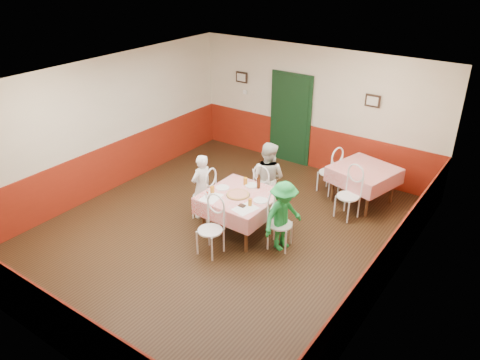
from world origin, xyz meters
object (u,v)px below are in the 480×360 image
Objects in this scene: main_table at (240,213)px; chair_right at (280,224)px; second_table at (363,185)px; chair_second_a at (329,172)px; glass_a at (212,190)px; beer_bottle at (259,182)px; diner_right at (283,216)px; chair_far at (266,192)px; chair_left at (204,196)px; glass_b at (250,202)px; chair_near at (210,230)px; chair_second_b at (348,196)px; glass_c at (245,181)px; diner_far at (268,178)px; pizza at (238,195)px; wallet at (242,206)px; diner_left at (201,187)px.

chair_right is at bearing -0.80° from main_table.
second_table is 1.24× the size of chair_second_a.
chair_right reaches higher than glass_a.
diner_right reaches higher than beer_bottle.
chair_far is at bearing 67.93° from glass_a.
chair_left is at bearing 179.20° from main_table.
second_table is 9.04× the size of glass_b.
chair_second_a is 2.82m from glass_a.
main_table is at bearing 76.93° from chair_right.
chair_left is 1.00× the size of chair_right.
chair_second_a is at bearing 78.84° from chair_near.
glass_a is at bearing -150.47° from main_table.
chair_far is 1.00× the size of chair_second_a.
chair_second_b and glass_c have the same top height.
chair_near is 3.25m from chair_second_a.
diner_far is (-0.63, -1.44, 0.28)m from chair_second_a.
chair_near is 2.24× the size of pizza.
chair_right is at bearing 1.81° from pizza.
wallet is (1.12, -0.33, 0.32)m from chair_left.
diner_left is 1.01× the size of diner_right.
chair_second_a is 2.80m from diner_left.
chair_right is at bearing 19.33° from chair_second_a.
chair_right is 6.45× the size of glass_c.
chair_left is 1.14m from beer_bottle.
glass_a is 0.56× the size of beer_bottle.
chair_right is at bearing 10.30° from glass_a.
wallet is at bearing 98.25° from diner_far.
chair_second_a reaches higher than pizza.
diner_right is at bearing 137.62° from chair_far.
diner_right reaches higher than chair_left.
glass_b is (0.37, 0.63, 0.37)m from chair_near.
glass_b is at bearing 124.72° from diner_right.
second_table is 3.23m from chair_left.
pizza is at bearing -72.68° from glass_c.
beer_bottle is at bearing 47.91° from chair_right.
chair_near is at bearing -120.50° from glass_b.
second_table is at bearing -25.18° from chair_right.
chair_near is 1.25m from diner_left.
pizza is at bearing -116.61° from chair_second_b.
chair_right is at bearing 103.18° from diner_right.
second_table is 2.53m from glass_c.
glass_b is (0.36, -0.22, 0.45)m from main_table.
glass_a reaches higher than second_table.
chair_near is at bearing 52.88° from diner_left.
chair_far is 0.95m from pizza.
chair_second_b is at bearing 60.50° from chair_near.
beer_bottle reaches higher than chair_left.
glass_a is 0.68m from glass_c.
diner_left is (-2.29, -2.33, 0.27)m from second_table.
second_table is 3.27m from diner_left.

